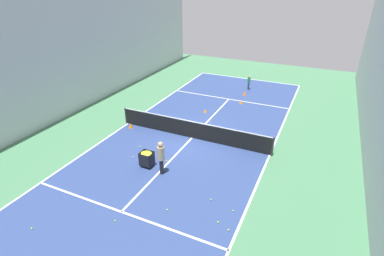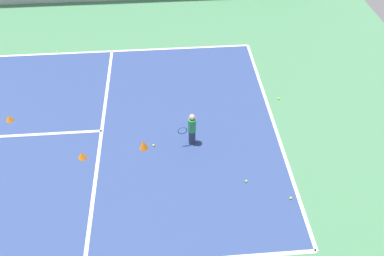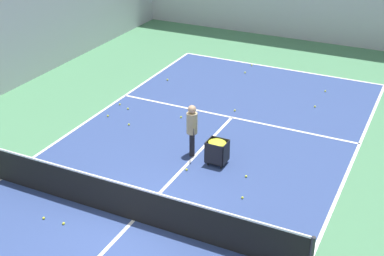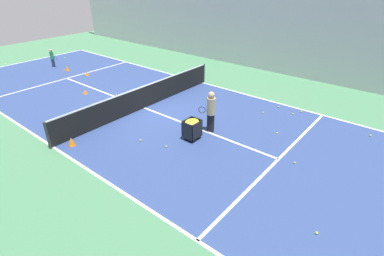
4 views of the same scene
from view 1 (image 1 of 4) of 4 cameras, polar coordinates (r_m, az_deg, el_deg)
name	(u,v)px [view 1 (image 1 of 4)]	position (r m, az deg, el deg)	size (l,w,h in m)	color
ground_plane	(192,138)	(17.54, 0.00, -1.89)	(37.54, 37.54, 0.00)	#477F56
court_playing_area	(192,138)	(17.54, 0.00, -1.89)	(9.07, 24.68, 0.00)	navy
line_baseline_near	(248,79)	(28.35, 10.64, 9.18)	(9.07, 0.10, 0.00)	white
line_sideline_left	(270,155)	(16.43, 14.57, -5.02)	(0.10, 24.68, 0.00)	white
line_sideline_right	(128,123)	(19.66, -12.09, 0.85)	(0.10, 24.68, 0.00)	white
line_service_near	(229,99)	(23.30, 7.04, 5.49)	(9.07, 0.10, 0.00)	white
line_service_far	(121,212)	(12.83, -13.29, -15.27)	(9.07, 0.10, 0.00)	white
line_centre_service	(192,138)	(17.54, 0.00, -1.88)	(0.10, 13.58, 0.00)	white
hall_enclosure_right	(62,47)	(21.21, -23.49, 13.92)	(0.15, 33.84, 8.89)	silver
tennis_net	(192,129)	(17.28, 0.00, -0.27)	(9.37, 0.10, 1.08)	#2D2D33
player_near_baseline	(249,81)	(25.45, 10.78, 8.70)	(0.26, 0.56, 1.19)	#2D3351
coach_at_net	(161,155)	(14.13, -5.93, -5.23)	(0.50, 0.65, 1.71)	black
ball_cart	(147,156)	(14.92, -8.64, -5.36)	(0.62, 0.53, 0.81)	black
training_cone_0	(245,93)	(24.25, 9.98, 6.56)	(0.26, 0.26, 0.32)	orange
training_cone_1	(241,102)	(22.57, 9.32, 4.90)	(0.25, 0.25, 0.22)	orange
training_cone_2	(131,125)	(19.01, -11.61, 0.50)	(0.27, 0.27, 0.33)	orange
training_cone_3	(205,111)	(20.84, 2.53, 3.33)	(0.25, 0.25, 0.22)	orange
tennis_ball_0	(163,99)	(23.20, -5.60, 5.56)	(0.07, 0.07, 0.07)	yellow
tennis_ball_2	(133,157)	(15.97, -11.15, -5.47)	(0.07, 0.07, 0.07)	yellow
tennis_ball_4	(166,161)	(15.45, -4.90, -6.23)	(0.07, 0.07, 0.07)	yellow
tennis_ball_5	(233,211)	(12.61, 7.81, -15.36)	(0.07, 0.07, 0.07)	yellow
tennis_ball_7	(222,136)	(17.79, 5.74, -1.47)	(0.07, 0.07, 0.07)	yellow
tennis_ball_8	(218,222)	(12.09, 4.98, -17.43)	(0.07, 0.07, 0.07)	yellow
tennis_ball_9	(211,200)	(13.03, 3.63, -13.45)	(0.07, 0.07, 0.07)	yellow
tennis_ball_10	(271,86)	(26.67, 14.80, 7.67)	(0.07, 0.07, 0.07)	yellow
tennis_ball_11	(210,122)	(19.38, 3.45, 1.14)	(0.07, 0.07, 0.07)	yellow
tennis_ball_12	(228,230)	(11.85, 6.96, -18.70)	(0.07, 0.07, 0.07)	yellow
tennis_ball_13	(140,146)	(16.86, -9.91, -3.48)	(0.07, 0.07, 0.07)	yellow
tennis_ball_14	(245,93)	(24.58, 10.02, 6.52)	(0.07, 0.07, 0.07)	yellow
tennis_ball_15	(232,137)	(17.67, 7.65, -1.79)	(0.07, 0.07, 0.07)	yellow
tennis_ball_17	(167,210)	(12.58, -4.75, -15.28)	(0.07, 0.07, 0.07)	yellow
tennis_ball_18	(32,229)	(13.26, -28.21, -16.52)	(0.07, 0.07, 0.07)	yellow
tennis_ball_19	(238,76)	(29.02, 8.82, 9.80)	(0.07, 0.07, 0.07)	yellow
tennis_ball_20	(281,84)	(27.60, 16.60, 8.09)	(0.07, 0.07, 0.07)	yellow
tennis_ball_21	(115,221)	(12.46, -14.44, -16.74)	(0.07, 0.07, 0.07)	yellow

